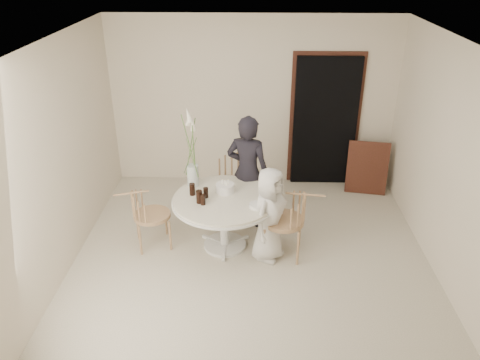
{
  "coord_description": "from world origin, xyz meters",
  "views": [
    {
      "loc": [
        -0.0,
        -4.9,
        3.61
      ],
      "look_at": [
        -0.15,
        0.3,
        0.96
      ],
      "focal_mm": 35.0,
      "sensor_mm": 36.0,
      "label": 1
    }
  ],
  "objects_px": {
    "chair_right": "(294,215)",
    "boy": "(269,215)",
    "table": "(224,206)",
    "girl": "(248,172)",
    "chair_far": "(235,175)",
    "birthday_cake": "(225,188)",
    "chair_left": "(142,211)",
    "flower_vase": "(192,159)"
  },
  "relations": [
    {
      "from": "boy",
      "to": "flower_vase",
      "type": "relative_size",
      "value": 1.15
    },
    {
      "from": "table",
      "to": "chair_far",
      "type": "distance_m",
      "value": 0.93
    },
    {
      "from": "chair_left",
      "to": "flower_vase",
      "type": "bearing_deg",
      "value": -77.65
    },
    {
      "from": "table",
      "to": "chair_right",
      "type": "relative_size",
      "value": 1.46
    },
    {
      "from": "chair_far",
      "to": "birthday_cake",
      "type": "xyz_separation_m",
      "value": [
        -0.09,
        -0.76,
        0.19
      ]
    },
    {
      "from": "table",
      "to": "girl",
      "type": "height_order",
      "value": "girl"
    },
    {
      "from": "boy",
      "to": "flower_vase",
      "type": "bearing_deg",
      "value": 91.28
    },
    {
      "from": "table",
      "to": "chair_right",
      "type": "height_order",
      "value": "chair_right"
    },
    {
      "from": "chair_far",
      "to": "boy",
      "type": "distance_m",
      "value": 1.23
    },
    {
      "from": "birthday_cake",
      "to": "chair_right",
      "type": "bearing_deg",
      "value": -20.07
    },
    {
      "from": "chair_far",
      "to": "girl",
      "type": "height_order",
      "value": "girl"
    },
    {
      "from": "table",
      "to": "chair_far",
      "type": "height_order",
      "value": "chair_far"
    },
    {
      "from": "girl",
      "to": "flower_vase",
      "type": "height_order",
      "value": "flower_vase"
    },
    {
      "from": "chair_far",
      "to": "flower_vase",
      "type": "relative_size",
      "value": 0.86
    },
    {
      "from": "table",
      "to": "flower_vase",
      "type": "height_order",
      "value": "flower_vase"
    },
    {
      "from": "chair_far",
      "to": "birthday_cake",
      "type": "distance_m",
      "value": 0.79
    },
    {
      "from": "table",
      "to": "boy",
      "type": "relative_size",
      "value": 1.07
    },
    {
      "from": "table",
      "to": "chair_far",
      "type": "bearing_deg",
      "value": 84.07
    },
    {
      "from": "chair_left",
      "to": "table",
      "type": "bearing_deg",
      "value": -106.68
    },
    {
      "from": "table",
      "to": "chair_far",
      "type": "xyz_separation_m",
      "value": [
        0.1,
        0.92,
        -0.01
      ]
    },
    {
      "from": "chair_left",
      "to": "girl",
      "type": "distance_m",
      "value": 1.5
    },
    {
      "from": "girl",
      "to": "chair_far",
      "type": "bearing_deg",
      "value": -43.08
    },
    {
      "from": "birthday_cake",
      "to": "chair_left",
      "type": "bearing_deg",
      "value": -170.35
    },
    {
      "from": "chair_far",
      "to": "boy",
      "type": "height_order",
      "value": "boy"
    },
    {
      "from": "birthday_cake",
      "to": "flower_vase",
      "type": "relative_size",
      "value": 0.22
    },
    {
      "from": "chair_left",
      "to": "girl",
      "type": "bearing_deg",
      "value": -83.0
    },
    {
      "from": "table",
      "to": "birthday_cake",
      "type": "xyz_separation_m",
      "value": [
        0.0,
        0.16,
        0.17
      ]
    },
    {
      "from": "flower_vase",
      "to": "table",
      "type": "bearing_deg",
      "value": -38.44
    },
    {
      "from": "birthday_cake",
      "to": "girl",
      "type": "bearing_deg",
      "value": 57.08
    },
    {
      "from": "table",
      "to": "chair_far",
      "type": "relative_size",
      "value": 1.43
    },
    {
      "from": "table",
      "to": "boy",
      "type": "distance_m",
      "value": 0.61
    },
    {
      "from": "chair_far",
      "to": "chair_left",
      "type": "xyz_separation_m",
      "value": [
        -1.15,
        -0.94,
        -0.06
      ]
    },
    {
      "from": "table",
      "to": "girl",
      "type": "distance_m",
      "value": 0.69
    },
    {
      "from": "flower_vase",
      "to": "girl",
      "type": "bearing_deg",
      "value": 19.67
    },
    {
      "from": "boy",
      "to": "girl",
      "type": "bearing_deg",
      "value": 49.32
    },
    {
      "from": "boy",
      "to": "chair_left",
      "type": "bearing_deg",
      "value": 113.5
    },
    {
      "from": "boy",
      "to": "birthday_cake",
      "type": "height_order",
      "value": "boy"
    },
    {
      "from": "chair_right",
      "to": "birthday_cake",
      "type": "height_order",
      "value": "chair_right"
    },
    {
      "from": "chair_left",
      "to": "birthday_cake",
      "type": "relative_size",
      "value": 3.5
    },
    {
      "from": "chair_right",
      "to": "boy",
      "type": "bearing_deg",
      "value": -72.62
    },
    {
      "from": "boy",
      "to": "birthday_cake",
      "type": "bearing_deg",
      "value": 86.92
    },
    {
      "from": "chair_right",
      "to": "birthday_cake",
      "type": "distance_m",
      "value": 0.95
    }
  ]
}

